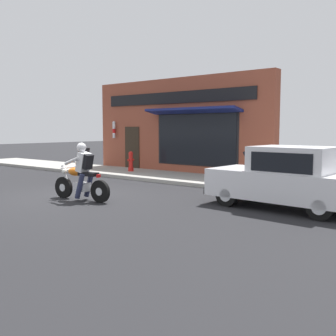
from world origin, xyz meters
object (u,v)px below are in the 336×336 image
motorcycle_with_rider (82,176)px  car_hatchback (286,178)px  traffic_cone (235,176)px  trash_bin (84,158)px  fire_hydrant (131,161)px

motorcycle_with_rider → car_hatchback: (2.44, -4.92, 0.09)m
traffic_cone → car_hatchback: bearing=-129.5°
motorcycle_with_rider → car_hatchback: bearing=-63.6°
trash_bin → motorcycle_with_rider: bearing=-130.0°
motorcycle_with_rider → car_hatchback: 5.49m
traffic_cone → trash_bin: 8.04m
car_hatchback → trash_bin: bearing=77.4°
motorcycle_with_rider → trash_bin: 7.50m
trash_bin → traffic_cone: bearing=-91.5°
motorcycle_with_rider → traffic_cone: (4.61, -2.29, -0.25)m
motorcycle_with_rider → trash_bin: (4.82, 5.74, -0.04)m
motorcycle_with_rider → trash_bin: bearing=50.0°
car_hatchback → traffic_cone: 3.42m
fire_hydrant → trash_bin: trash_bin is taller
motorcycle_with_rider → traffic_cone: bearing=-26.5°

